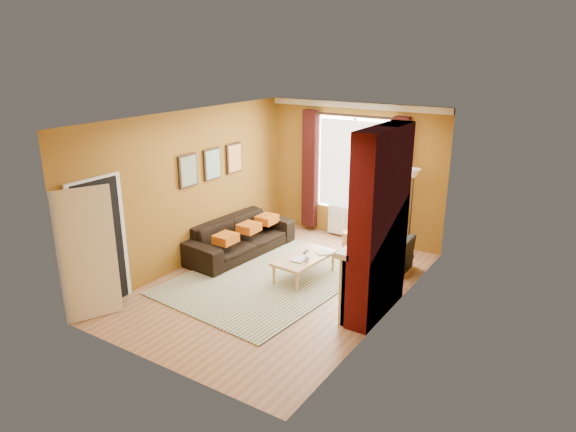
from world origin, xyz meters
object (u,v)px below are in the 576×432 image
(sofa, at_px, (240,237))
(floor_lamp, at_px, (413,188))
(armchair, at_px, (382,253))
(coffee_table, at_px, (304,259))
(wicker_stool, at_px, (350,241))

(sofa, xyz_separation_m, floor_lamp, (2.80, 1.59, 1.02))
(armchair, relative_size, floor_lamp, 0.55)
(coffee_table, relative_size, floor_lamp, 0.72)
(coffee_table, xyz_separation_m, wicker_stool, (0.11, 1.55, -0.16))
(sofa, xyz_separation_m, wicker_stool, (1.73, 1.27, -0.15))
(floor_lamp, bearing_deg, coffee_table, -122.17)
(sofa, height_order, floor_lamp, floor_lamp)
(wicker_stool, height_order, floor_lamp, floor_lamp)
(coffee_table, height_order, floor_lamp, floor_lamp)
(armchair, xyz_separation_m, wicker_stool, (-0.87, 0.47, -0.12))
(armchair, height_order, floor_lamp, floor_lamp)
(wicker_stool, bearing_deg, sofa, -143.79)
(sofa, bearing_deg, floor_lamp, -55.38)
(coffee_table, distance_m, floor_lamp, 2.43)
(floor_lamp, bearing_deg, armchair, -104.13)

